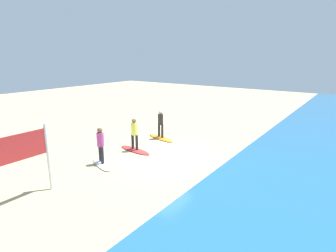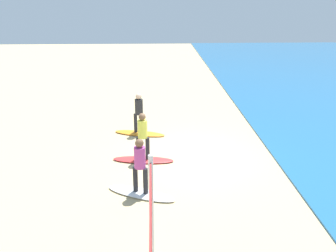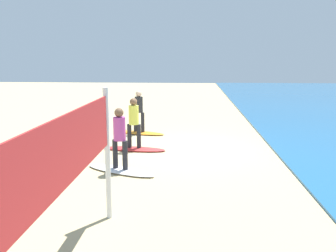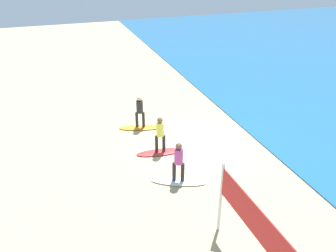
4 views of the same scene
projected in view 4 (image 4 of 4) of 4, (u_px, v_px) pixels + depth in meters
The scene contains 7 objects.
ground_plane at pixel (191, 144), 15.89m from camera, with size 60.00×60.00×0.00m, color tan.
surfboard_orange at pixel (140, 128), 17.23m from camera, with size 2.10×0.56×0.09m, color orange.
surfer_orange at pixel (140, 109), 16.78m from camera, with size 0.32×0.45×1.64m.
surfboard_red at pixel (160, 152), 15.18m from camera, with size 2.10×0.56×0.09m, color red.
surfer_red at pixel (160, 132), 14.72m from camera, with size 0.32×0.46×1.64m.
surfboard_white at pixel (178, 181), 13.30m from camera, with size 2.10×0.56×0.09m, color white.
surfer_white at pixel (179, 159), 12.84m from camera, with size 0.32×0.43×1.64m.
Camera 4 is at (12.62, -5.51, 8.05)m, focal length 37.27 mm.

